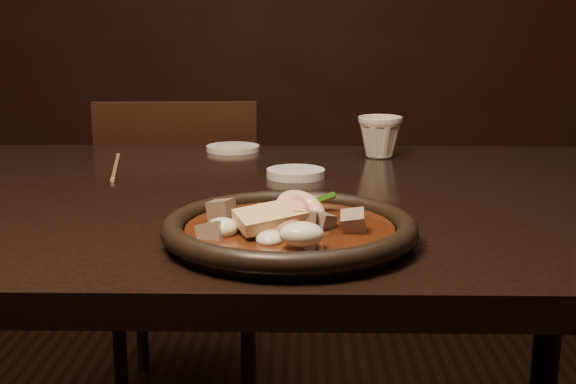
{
  "coord_description": "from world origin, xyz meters",
  "views": [
    {
      "loc": [
        0.18,
        -1.11,
        1.0
      ],
      "look_at": [
        0.16,
        -0.22,
        0.8
      ],
      "focal_mm": 45.0,
      "sensor_mm": 36.0,
      "label": 1
    }
  ],
  "objects_px": {
    "table": "(191,237)",
    "chair": "(185,246)",
    "plate": "(290,230)",
    "tea_cup": "(380,135)"
  },
  "relations": [
    {
      "from": "table",
      "to": "chair",
      "type": "height_order",
      "value": "chair"
    },
    {
      "from": "table",
      "to": "chair",
      "type": "xyz_separation_m",
      "value": [
        -0.12,
        0.65,
        -0.22
      ]
    },
    {
      "from": "tea_cup",
      "to": "table",
      "type": "bearing_deg",
      "value": -136.96
    },
    {
      "from": "plate",
      "to": "tea_cup",
      "type": "distance_m",
      "value": 0.61
    },
    {
      "from": "table",
      "to": "plate",
      "type": "xyz_separation_m",
      "value": [
        0.16,
        -0.28,
        0.09
      ]
    },
    {
      "from": "plate",
      "to": "tea_cup",
      "type": "bearing_deg",
      "value": 73.93
    },
    {
      "from": "table",
      "to": "tea_cup",
      "type": "relative_size",
      "value": 18.21
    },
    {
      "from": "chair",
      "to": "plate",
      "type": "height_order",
      "value": "chair"
    },
    {
      "from": "chair",
      "to": "plate",
      "type": "xyz_separation_m",
      "value": [
        0.28,
        -0.93,
        0.31
      ]
    },
    {
      "from": "table",
      "to": "plate",
      "type": "bearing_deg",
      "value": -59.34
    }
  ]
}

